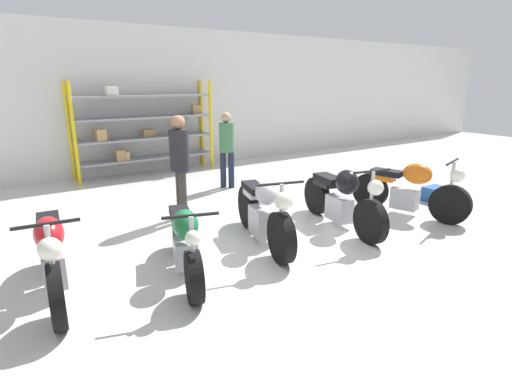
{
  "coord_description": "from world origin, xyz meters",
  "views": [
    {
      "loc": [
        -3.14,
        -4.32,
        2.29
      ],
      "look_at": [
        0.0,
        0.4,
        0.7
      ],
      "focal_mm": 28.0,
      "sensor_mm": 36.0,
      "label": 1
    }
  ],
  "objects_px": {
    "shelving_rack": "(144,128)",
    "toolbox": "(433,193)",
    "motorcycle_silver": "(263,213)",
    "person_browsing": "(227,144)",
    "motorcycle_black": "(342,198)",
    "person_near_rack": "(180,159)",
    "motorcycle_red": "(52,255)",
    "motorcycle_green": "(185,241)",
    "motorcycle_orange": "(410,189)"
  },
  "relations": [
    {
      "from": "shelving_rack",
      "to": "toolbox",
      "type": "xyz_separation_m",
      "value": [
        3.93,
        -5.4,
        -1.01
      ]
    },
    {
      "from": "motorcycle_silver",
      "to": "toolbox",
      "type": "distance_m",
      "value": 4.03
    },
    {
      "from": "person_browsing",
      "to": "shelving_rack",
      "type": "bearing_deg",
      "value": -115.21
    },
    {
      "from": "motorcycle_black",
      "to": "person_near_rack",
      "type": "bearing_deg",
      "value": -121.37
    },
    {
      "from": "person_browsing",
      "to": "person_near_rack",
      "type": "relative_size",
      "value": 0.93
    },
    {
      "from": "person_browsing",
      "to": "toolbox",
      "type": "bearing_deg",
      "value": 83.28
    },
    {
      "from": "motorcycle_red",
      "to": "person_near_rack",
      "type": "relative_size",
      "value": 1.16
    },
    {
      "from": "motorcycle_silver",
      "to": "motorcycle_black",
      "type": "xyz_separation_m",
      "value": [
        1.41,
        -0.16,
        0.02
      ]
    },
    {
      "from": "motorcycle_green",
      "to": "motorcycle_black",
      "type": "relative_size",
      "value": 0.89
    },
    {
      "from": "motorcycle_black",
      "to": "person_browsing",
      "type": "relative_size",
      "value": 1.29
    },
    {
      "from": "shelving_rack",
      "to": "motorcycle_red",
      "type": "bearing_deg",
      "value": -118.14
    },
    {
      "from": "motorcycle_red",
      "to": "motorcycle_silver",
      "type": "height_order",
      "value": "motorcycle_silver"
    },
    {
      "from": "person_near_rack",
      "to": "person_browsing",
      "type": "bearing_deg",
      "value": -132.4
    },
    {
      "from": "person_browsing",
      "to": "toolbox",
      "type": "relative_size",
      "value": 3.72
    },
    {
      "from": "motorcycle_black",
      "to": "person_browsing",
      "type": "distance_m",
      "value": 3.23
    },
    {
      "from": "shelving_rack",
      "to": "motorcycle_silver",
      "type": "bearing_deg",
      "value": -90.88
    },
    {
      "from": "motorcycle_green",
      "to": "toolbox",
      "type": "bearing_deg",
      "value": 108.49
    },
    {
      "from": "person_browsing",
      "to": "motorcycle_orange",
      "type": "bearing_deg",
      "value": 66.79
    },
    {
      "from": "shelving_rack",
      "to": "motorcycle_orange",
      "type": "relative_size",
      "value": 1.73
    },
    {
      "from": "motorcycle_silver",
      "to": "person_browsing",
      "type": "distance_m",
      "value": 3.26
    },
    {
      "from": "shelving_rack",
      "to": "motorcycle_orange",
      "type": "xyz_separation_m",
      "value": [
        2.73,
        -5.7,
        -0.68
      ]
    },
    {
      "from": "motorcycle_silver",
      "to": "person_browsing",
      "type": "bearing_deg",
      "value": 174.29
    },
    {
      "from": "motorcycle_red",
      "to": "motorcycle_green",
      "type": "distance_m",
      "value": 1.44
    },
    {
      "from": "motorcycle_black",
      "to": "motorcycle_red",
      "type": "bearing_deg",
      "value": -82.26
    },
    {
      "from": "shelving_rack",
      "to": "person_near_rack",
      "type": "xyz_separation_m",
      "value": [
        -0.64,
        -3.69,
        -0.11
      ]
    },
    {
      "from": "motorcycle_silver",
      "to": "person_near_rack",
      "type": "xyz_separation_m",
      "value": [
        -0.56,
        1.61,
        0.58
      ]
    },
    {
      "from": "motorcycle_orange",
      "to": "toolbox",
      "type": "bearing_deg",
      "value": 86.73
    },
    {
      "from": "motorcycle_red",
      "to": "person_browsing",
      "type": "bearing_deg",
      "value": 133.26
    },
    {
      "from": "motorcycle_red",
      "to": "person_browsing",
      "type": "height_order",
      "value": "person_browsing"
    },
    {
      "from": "motorcycle_silver",
      "to": "motorcycle_orange",
      "type": "bearing_deg",
      "value": 96.74
    },
    {
      "from": "motorcycle_orange",
      "to": "person_near_rack",
      "type": "height_order",
      "value": "person_near_rack"
    },
    {
      "from": "motorcycle_silver",
      "to": "toolbox",
      "type": "xyz_separation_m",
      "value": [
        4.01,
        -0.1,
        -0.32
      ]
    },
    {
      "from": "motorcycle_orange",
      "to": "motorcycle_red",
      "type": "bearing_deg",
      "value": -111.49
    },
    {
      "from": "person_browsing",
      "to": "toolbox",
      "type": "height_order",
      "value": "person_browsing"
    },
    {
      "from": "shelving_rack",
      "to": "motorcycle_orange",
      "type": "height_order",
      "value": "shelving_rack"
    },
    {
      "from": "toolbox",
      "to": "shelving_rack",
      "type": "bearing_deg",
      "value": 126.04
    },
    {
      "from": "motorcycle_orange",
      "to": "person_browsing",
      "type": "height_order",
      "value": "person_browsing"
    },
    {
      "from": "motorcycle_green",
      "to": "person_browsing",
      "type": "height_order",
      "value": "person_browsing"
    },
    {
      "from": "shelving_rack",
      "to": "motorcycle_green",
      "type": "distance_m",
      "value": 5.8
    },
    {
      "from": "motorcycle_black",
      "to": "motorcycle_orange",
      "type": "distance_m",
      "value": 1.42
    },
    {
      "from": "motorcycle_red",
      "to": "motorcycle_orange",
      "type": "height_order",
      "value": "motorcycle_orange"
    },
    {
      "from": "motorcycle_green",
      "to": "motorcycle_silver",
      "type": "distance_m",
      "value": 1.36
    },
    {
      "from": "shelving_rack",
      "to": "motorcycle_silver",
      "type": "distance_m",
      "value": 5.35
    },
    {
      "from": "toolbox",
      "to": "motorcycle_silver",
      "type": "bearing_deg",
      "value": 178.61
    },
    {
      "from": "motorcycle_green",
      "to": "motorcycle_orange",
      "type": "bearing_deg",
      "value": 104.96
    },
    {
      "from": "motorcycle_green",
      "to": "motorcycle_black",
      "type": "height_order",
      "value": "motorcycle_black"
    },
    {
      "from": "motorcycle_orange",
      "to": "person_browsing",
      "type": "relative_size",
      "value": 1.21
    },
    {
      "from": "motorcycle_black",
      "to": "person_near_rack",
      "type": "xyz_separation_m",
      "value": [
        -1.97,
        1.77,
        0.56
      ]
    },
    {
      "from": "motorcycle_black",
      "to": "person_near_rack",
      "type": "height_order",
      "value": "person_near_rack"
    },
    {
      "from": "motorcycle_silver",
      "to": "person_near_rack",
      "type": "height_order",
      "value": "person_near_rack"
    }
  ]
}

